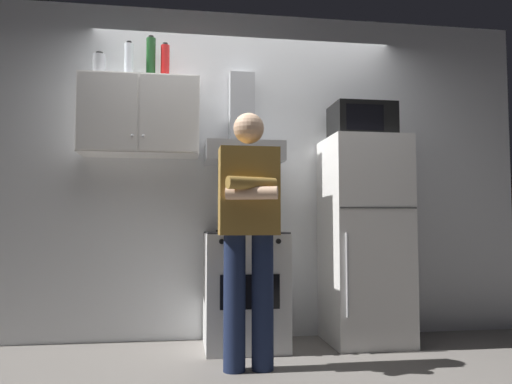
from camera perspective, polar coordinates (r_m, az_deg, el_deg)
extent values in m
plane|color=slate|center=(3.66, 0.00, -18.27)|extent=(7.00, 7.00, 0.00)
cube|color=white|center=(4.16, -1.22, 2.20)|extent=(4.80, 0.10, 2.70)
cube|color=white|center=(3.99, -13.14, 8.39)|extent=(0.90, 0.34, 0.60)
cube|color=white|center=(3.84, -16.74, 8.92)|extent=(0.43, 0.01, 0.58)
cube|color=white|center=(3.80, -9.93, 8.94)|extent=(0.43, 0.01, 0.58)
sphere|color=#B2B2B7|center=(3.77, -14.02, 6.32)|extent=(0.02, 0.02, 0.02)
sphere|color=#B2B2B7|center=(3.77, -12.80, 6.32)|extent=(0.02, 0.02, 0.02)
cube|color=silver|center=(3.82, -1.32, -11.17)|extent=(0.60, 0.60, 0.85)
cube|color=black|center=(3.79, -1.31, -4.69)|extent=(0.59, 0.59, 0.01)
cube|color=black|center=(3.51, -0.69, -11.40)|extent=(0.42, 0.01, 0.24)
cylinder|color=black|center=(3.65, -3.11, -4.53)|extent=(0.16, 0.16, 0.01)
cylinder|color=black|center=(3.69, 0.94, -4.53)|extent=(0.16, 0.16, 0.01)
cylinder|color=black|center=(3.89, -3.44, -4.48)|extent=(0.16, 0.16, 0.01)
cylinder|color=black|center=(3.92, 0.36, -4.49)|extent=(0.16, 0.16, 0.01)
cylinder|color=black|center=(3.46, -3.97, -5.69)|extent=(0.04, 0.02, 0.04)
cylinder|color=black|center=(3.47, -1.82, -5.69)|extent=(0.04, 0.02, 0.04)
cylinder|color=black|center=(3.49, 0.48, -5.68)|extent=(0.04, 0.02, 0.04)
cylinder|color=black|center=(3.51, 2.58, -5.67)|extent=(0.04, 0.02, 0.04)
cube|color=#B7BABF|center=(3.91, -1.44, 4.45)|extent=(0.60, 0.44, 0.15)
cube|color=#B7BABF|center=(4.11, -1.68, 9.35)|extent=(0.20, 0.16, 0.60)
cube|color=white|center=(4.02, 12.32, -5.35)|extent=(0.60, 0.60, 1.60)
cube|color=#4C4C4C|center=(3.74, 13.91, -1.77)|extent=(0.59, 0.01, 0.01)
cylinder|color=silver|center=(3.65, 10.43, -9.31)|extent=(0.02, 0.02, 0.60)
cube|color=black|center=(4.12, 12.03, 7.84)|extent=(0.48, 0.36, 0.28)
cube|color=black|center=(3.94, 12.43, 8.39)|extent=(0.30, 0.01, 0.20)
cylinder|color=#192342|center=(3.21, -2.49, -12.56)|extent=(0.14, 0.14, 0.85)
cylinder|color=#192342|center=(3.23, 0.76, -12.50)|extent=(0.14, 0.14, 0.85)
cube|color=olive|center=(3.19, -0.85, 0.08)|extent=(0.38, 0.20, 0.56)
cylinder|color=olive|center=(3.06, -0.50, 1.00)|extent=(0.33, 0.17, 0.08)
cylinder|color=#DBAD89|center=(3.05, -0.50, -0.12)|extent=(0.33, 0.17, 0.08)
sphere|color=#DBAD89|center=(3.24, -0.84, 7.32)|extent=(0.20, 0.20, 0.20)
cylinder|color=#B2B5BA|center=(4.16, -17.57, 13.57)|extent=(0.10, 0.10, 0.19)
cylinder|color=black|center=(4.19, -17.54, 14.92)|extent=(0.05, 0.05, 0.02)
cylinder|color=silver|center=(4.11, -14.40, 14.35)|extent=(0.07, 0.07, 0.27)
cylinder|color=black|center=(4.16, -14.37, 16.27)|extent=(0.04, 0.04, 0.02)
cylinder|color=#19471E|center=(4.10, -11.99, 14.73)|extent=(0.07, 0.07, 0.33)
cylinder|color=black|center=(4.16, -11.95, 17.00)|extent=(0.04, 0.04, 0.02)
cylinder|color=red|center=(4.08, -10.40, 14.42)|extent=(0.07, 0.07, 0.27)
cylinder|color=black|center=(4.13, -10.37, 16.34)|extent=(0.04, 0.04, 0.02)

